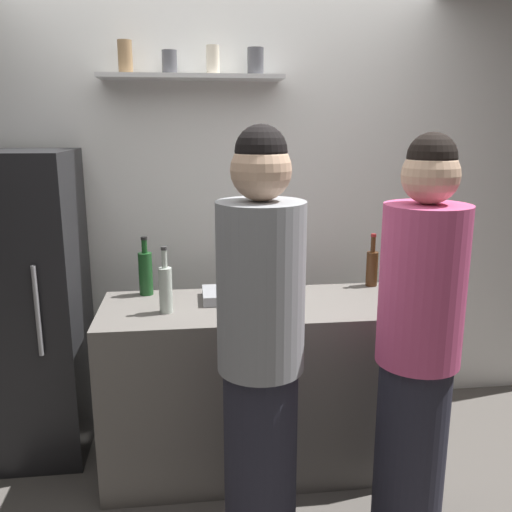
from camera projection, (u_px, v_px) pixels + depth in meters
back_wall_assembly at (221, 204)px, 3.31m from camera, size 4.80×0.32×2.60m
refrigerator at (21, 307)px, 2.91m from camera, size 0.63×0.64×1.65m
counter at (256, 385)px, 2.85m from camera, size 1.56×0.60×0.89m
baking_pan at (236, 295)px, 2.82m from camera, size 0.34×0.24×0.05m
utensil_holder at (283, 282)px, 2.92m from camera, size 0.10×0.10×0.22m
wine_bottle_amber_glass at (372, 267)px, 3.04m from camera, size 0.06×0.06×0.30m
wine_bottle_green_glass at (146, 272)px, 2.88m from camera, size 0.07×0.07×0.31m
wine_bottle_pale_glass at (166, 288)px, 2.60m from camera, size 0.06×0.06×0.33m
water_bottle_plastic at (286, 290)px, 2.61m from camera, size 0.09×0.09×0.24m
person_grey_hoodie at (261, 355)px, 2.14m from camera, size 0.34×0.34×1.78m
person_pink_top at (418, 350)px, 2.23m from camera, size 0.34×0.34×1.75m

